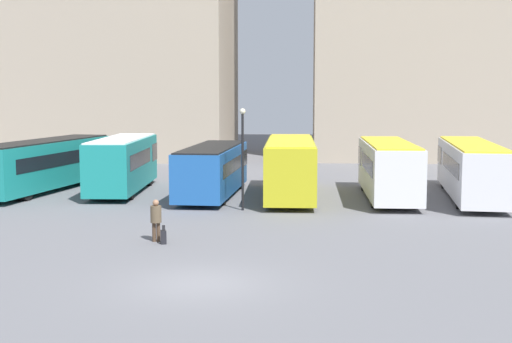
% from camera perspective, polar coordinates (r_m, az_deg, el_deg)
% --- Properties ---
extents(ground_plane, '(160.00, 160.00, 0.00)m').
position_cam_1_polar(ground_plane, '(21.63, -4.57, -8.93)').
color(ground_plane, slate).
extents(building_block_left, '(29.34, 15.97, 27.82)m').
position_cam_1_polar(building_block_left, '(68.89, -14.70, 12.92)').
color(building_block_left, tan).
rests_on(building_block_left, ground_plane).
extents(bus_0, '(4.46, 12.62, 2.96)m').
position_cam_1_polar(bus_0, '(43.50, -16.51, 0.66)').
color(bus_0, '#19847F').
rests_on(bus_0, ground_plane).
extents(bus_1, '(2.88, 9.67, 3.14)m').
position_cam_1_polar(bus_1, '(41.78, -10.59, 0.70)').
color(bus_1, '#19847F').
rests_on(bus_1, ground_plane).
extents(bus_2, '(2.99, 10.23, 2.78)m').
position_cam_1_polar(bus_2, '(39.57, -3.47, 0.22)').
color(bus_2, '#1E56A3').
rests_on(bus_2, ground_plane).
extents(bus_3, '(2.80, 11.05, 3.16)m').
position_cam_1_polar(bus_3, '(39.16, 2.77, 0.46)').
color(bus_3, gold).
rests_on(bus_3, ground_plane).
extents(bus_4, '(2.47, 10.32, 3.09)m').
position_cam_1_polar(bus_4, '(39.12, 10.52, 0.30)').
color(bus_4, silver).
rests_on(bus_4, ground_plane).
extents(bus_5, '(3.63, 12.65, 3.02)m').
position_cam_1_polar(bus_5, '(40.38, 16.83, 0.28)').
color(bus_5, silver).
rests_on(bus_5, ground_plane).
extents(traveler, '(0.51, 0.51, 1.63)m').
position_cam_1_polar(traveler, '(27.59, -8.01, -3.60)').
color(traveler, '#4C3828').
rests_on(traveler, ground_plane).
extents(suitcase, '(0.29, 0.39, 0.73)m').
position_cam_1_polar(suitcase, '(27.29, -7.41, -5.21)').
color(suitcase, black).
rests_on(suitcase, ground_plane).
extents(lamp_post_1, '(0.28, 0.28, 4.96)m').
position_cam_1_polar(lamp_post_1, '(34.42, -1.08, 1.75)').
color(lamp_post_1, black).
rests_on(lamp_post_1, ground_plane).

